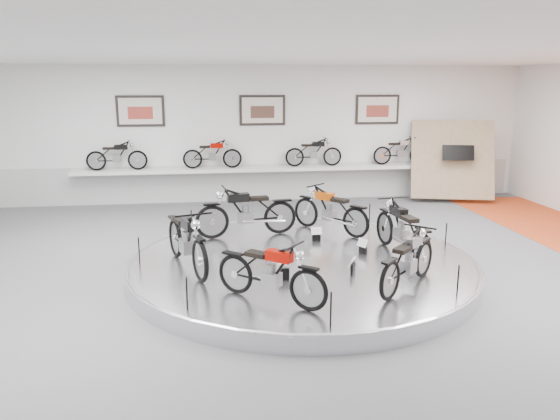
{
  "coord_description": "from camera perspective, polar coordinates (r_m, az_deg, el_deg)",
  "views": [
    {
      "loc": [
        -1.75,
        -9.22,
        3.47
      ],
      "look_at": [
        -0.37,
        0.6,
        1.17
      ],
      "focal_mm": 35.0,
      "sensor_mm": 36.0,
      "label": 1
    }
  ],
  "objects": [
    {
      "name": "shelf",
      "position": [
        16.2,
        -1.71,
        4.32
      ],
      "size": [
        11.0,
        0.55,
        0.1
      ],
      "primitive_type": "cube",
      "color": "silver",
      "rests_on": "wall_back"
    },
    {
      "name": "display_panel",
      "position": [
        17.13,
        17.55,
        5.04
      ],
      "size": [
        2.56,
        1.52,
        2.3
      ],
      "primitive_type": "cube",
      "rotation": [
        -0.35,
        0.0,
        -0.26
      ],
      "color": "tan",
      "rests_on": "floor"
    },
    {
      "name": "ceiling",
      "position": [
        9.39,
        2.85,
        16.3
      ],
      "size": [
        16.0,
        16.0,
        0.0
      ],
      "primitive_type": "plane",
      "rotation": [
        3.14,
        0.0,
        0.0
      ],
      "color": "white",
      "rests_on": "wall_back"
    },
    {
      "name": "bike_f",
      "position": [
        8.83,
        13.25,
        -5.07
      ],
      "size": [
        1.53,
        1.53,
        0.94
      ],
      "primitive_type": null,
      "rotation": [
        0.0,
        0.0,
        7.07
      ],
      "color": "#A2A2A6",
      "rests_on": "display_platform"
    },
    {
      "name": "bike_d",
      "position": [
        9.61,
        -9.73,
        -2.96
      ],
      "size": [
        1.2,
        1.97,
        1.09
      ],
      "primitive_type": null,
      "rotation": [
        0.0,
        0.0,
        5.03
      ],
      "color": "black",
      "rests_on": "display_platform"
    },
    {
      "name": "bike_c",
      "position": [
        11.51,
        -3.53,
        -0.13
      ],
      "size": [
        1.92,
        0.91,
        1.09
      ],
      "primitive_type": null,
      "rotation": [
        0.0,
        0.0,
        3.29
      ],
      "color": "black",
      "rests_on": "display_platform"
    },
    {
      "name": "shelf_bike_d",
      "position": [
        17.11,
        12.47,
        5.89
      ],
      "size": [
        1.22,
        0.43,
        0.73
      ],
      "primitive_type": null,
      "color": "#A2A2A6",
      "rests_on": "shelf"
    },
    {
      "name": "platform_rim",
      "position": [
        10.19,
        2.3,
        -5.23
      ],
      "size": [
        6.4,
        6.4,
        0.1
      ],
      "primitive_type": "torus",
      "color": "#B2B2BA",
      "rests_on": "display_platform"
    },
    {
      "name": "bike_e",
      "position": [
        8.07,
        -1.0,
        -6.45
      ],
      "size": [
        1.6,
        1.47,
        0.95
      ],
      "primitive_type": null,
      "rotation": [
        0.0,
        0.0,
        5.59
      ],
      "color": "#9B0900",
      "rests_on": "display_platform"
    },
    {
      "name": "dado_band",
      "position": [
        16.55,
        -1.81,
        2.92
      ],
      "size": [
        15.68,
        0.04,
        1.1
      ],
      "primitive_type": "cube",
      "color": "#BCBCBA",
      "rests_on": "floor"
    },
    {
      "name": "shelf_bike_b",
      "position": [
        16.05,
        -7.08,
        5.64
      ],
      "size": [
        1.22,
        0.43,
        0.73
      ],
      "primitive_type": null,
      "color": "#9B0900",
      "rests_on": "shelf"
    },
    {
      "name": "display_platform",
      "position": [
        10.23,
        2.29,
        -5.86
      ],
      "size": [
        6.4,
        6.4,
        0.3
      ],
      "primitive_type": "cylinder",
      "color": "silver",
      "rests_on": "floor"
    },
    {
      "name": "poster_right",
      "position": [
        17.02,
        10.14,
        10.3
      ],
      "size": [
        1.35,
        0.06,
        0.88
      ],
      "primitive_type": "cube",
      "color": "beige",
      "rests_on": "wall_back"
    },
    {
      "name": "shelf_bike_c",
      "position": [
        16.37,
        3.53,
        5.86
      ],
      "size": [
        1.22,
        0.43,
        0.73
      ],
      "primitive_type": null,
      "color": "black",
      "rests_on": "shelf"
    },
    {
      "name": "wall_back",
      "position": [
        16.38,
        -1.85,
        7.94
      ],
      "size": [
        16.0,
        0.0,
        16.0
      ],
      "primitive_type": "plane",
      "rotation": [
        1.57,
        0.0,
        0.0
      ],
      "color": "white",
      "rests_on": "floor"
    },
    {
      "name": "floor",
      "position": [
        10.0,
        2.59,
        -7.23
      ],
      "size": [
        16.0,
        16.0,
        0.0
      ],
      "primitive_type": "plane",
      "color": "#575759",
      "rests_on": "ground"
    },
    {
      "name": "bike_b",
      "position": [
        11.86,
        5.27,
        0.04
      ],
      "size": [
        1.55,
        1.71,
        1.01
      ],
      "primitive_type": null,
      "rotation": [
        0.0,
        0.0,
        2.25
      ],
      "color": "#B64709",
      "rests_on": "display_platform"
    },
    {
      "name": "bike_a",
      "position": [
        10.47,
        12.63,
        -1.9
      ],
      "size": [
        0.85,
        1.83,
        1.04
      ],
      "primitive_type": null,
      "rotation": [
        0.0,
        0.0,
        1.7
      ],
      "color": "black",
      "rests_on": "display_platform"
    },
    {
      "name": "poster_left",
      "position": [
        16.29,
        -14.38,
        9.98
      ],
      "size": [
        1.35,
        0.06,
        0.88
      ],
      "primitive_type": "cube",
      "color": "beige",
      "rests_on": "wall_back"
    },
    {
      "name": "shelf_bike_a",
      "position": [
        16.23,
        -16.69,
        5.27
      ],
      "size": [
        1.22,
        0.43,
        0.73
      ],
      "primitive_type": null,
      "color": "black",
      "rests_on": "shelf"
    },
    {
      "name": "poster_center",
      "position": [
        16.29,
        -1.85,
        10.38
      ],
      "size": [
        1.35,
        0.06,
        0.88
      ],
      "primitive_type": "cube",
      "color": "beige",
      "rests_on": "wall_back"
    }
  ]
}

